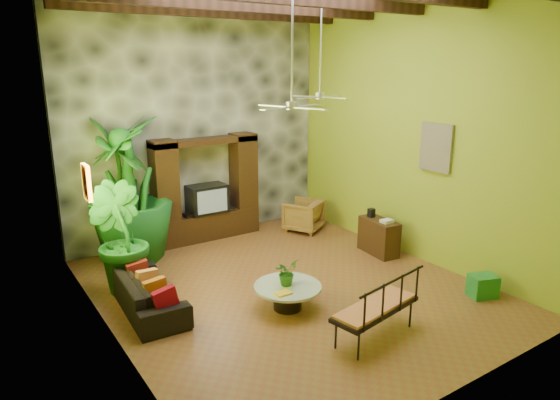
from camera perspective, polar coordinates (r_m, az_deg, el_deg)
ground at (r=8.93m, az=0.79°, el=-9.95°), size 7.00×7.00×0.00m
back_wall at (r=11.21m, az=-9.50°, el=8.40°), size 6.00×0.02×5.00m
left_wall at (r=6.95m, az=-19.97°, el=3.49°), size 0.02×7.00×5.00m
right_wall at (r=10.17m, az=15.00°, el=7.40°), size 0.02×7.00×5.00m
stone_accent_wall at (r=11.15m, az=-9.37°, el=8.37°), size 5.98×0.10×4.98m
entertainment_center at (r=11.17m, az=-8.38°, el=0.40°), size 2.40×0.55×2.30m
ceiling_fan_front at (r=7.64m, az=1.37°, el=12.23°), size 1.28×1.28×1.86m
ceiling_fan_back at (r=10.00m, az=4.59°, el=12.93°), size 1.28×1.28×1.86m
wall_art_mask at (r=7.99m, az=-21.23°, el=1.89°), size 0.06×0.32×0.55m
wall_art_painting at (r=9.79m, az=17.40°, el=5.74°), size 0.06×0.70×0.90m
sofa at (r=8.36m, az=-14.89°, el=-10.15°), size 0.90×2.05×0.59m
wicker_armchair at (r=11.73m, az=2.68°, el=-1.77°), size 1.08×1.08×0.73m
tall_plant_a at (r=10.34m, az=-17.68°, el=1.19°), size 1.63×1.80×2.83m
tall_plant_b at (r=8.89m, az=-17.99°, el=-4.21°), size 1.27×1.34×1.91m
tall_plant_c at (r=10.18m, az=-16.81°, el=1.14°), size 1.98×1.98×2.86m
coffee_table at (r=8.12m, az=0.87°, el=-10.65°), size 1.08×1.08×0.40m
centerpiece_plant at (r=8.02m, az=0.73°, el=-8.24°), size 0.47×0.44×0.42m
yellow_tray at (r=7.78m, az=0.33°, el=-10.61°), size 0.25×0.18×0.03m
iron_bench at (r=7.29m, az=11.31°, el=-11.71°), size 1.53×0.78×0.57m
side_console at (r=10.52m, az=11.22°, el=-4.13°), size 0.50×0.94×0.72m
green_bin at (r=9.19m, az=22.17°, el=-9.09°), size 0.53×0.46×0.38m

